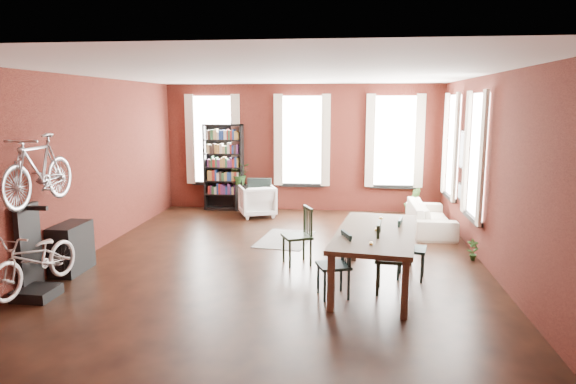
# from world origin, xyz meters

# --- Properties ---
(room) EXTENTS (9.00, 9.04, 3.22)m
(room) POSITION_xyz_m (0.25, 0.62, 2.14)
(room) COLOR black
(room) RESTS_ON ground
(dining_table) EXTENTS (1.47, 2.62, 0.85)m
(dining_table) POSITION_xyz_m (1.60, -0.95, 0.42)
(dining_table) COLOR #4E3F2E
(dining_table) RESTS_ON ground
(dining_chair_a) EXTENTS (0.54, 0.54, 0.92)m
(dining_chair_a) POSITION_xyz_m (0.99, -1.49, 0.46)
(dining_chair_a) COLOR #163131
(dining_chair_a) RESTS_ON ground
(dining_chair_b) EXTENTS (0.60, 0.60, 0.98)m
(dining_chair_b) POSITION_xyz_m (0.33, -0.06, 0.49)
(dining_chair_b) COLOR black
(dining_chair_b) RESTS_ON ground
(dining_chair_c) EXTENTS (0.52, 0.52, 1.03)m
(dining_chair_c) POSITION_xyz_m (1.83, -1.23, 0.51)
(dining_chair_c) COLOR black
(dining_chair_c) RESTS_ON ground
(dining_chair_d) EXTENTS (0.51, 0.51, 0.95)m
(dining_chair_d) POSITION_xyz_m (2.18, -0.56, 0.47)
(dining_chair_d) COLOR #193735
(dining_chair_d) RESTS_ON ground
(bookshelf) EXTENTS (1.00, 0.32, 2.20)m
(bookshelf) POSITION_xyz_m (-2.00, 4.30, 1.10)
(bookshelf) COLOR black
(bookshelf) RESTS_ON ground
(white_armchair) EXTENTS (1.03, 1.00, 0.84)m
(white_armchair) POSITION_xyz_m (-1.01, 3.59, 0.42)
(white_armchair) COLOR white
(white_armchair) RESTS_ON ground
(cream_sofa) EXTENTS (0.61, 2.08, 0.81)m
(cream_sofa) POSITION_xyz_m (2.95, 2.60, 0.41)
(cream_sofa) COLOR beige
(cream_sofa) RESTS_ON ground
(striped_rug) EXTENTS (1.16, 1.66, 0.01)m
(striped_rug) POSITION_xyz_m (-0.07, 1.51, 0.01)
(striped_rug) COLOR black
(striped_rug) RESTS_ON ground
(bike_trainer) EXTENTS (0.52, 0.52, 0.15)m
(bike_trainer) POSITION_xyz_m (-3.18, -2.05, 0.08)
(bike_trainer) COLOR black
(bike_trainer) RESTS_ON ground
(bike_wall_rack) EXTENTS (0.16, 0.60, 1.30)m
(bike_wall_rack) POSITION_xyz_m (-3.40, -1.80, 0.65)
(bike_wall_rack) COLOR black
(bike_wall_rack) RESTS_ON ground
(console_table) EXTENTS (0.40, 0.80, 0.80)m
(console_table) POSITION_xyz_m (-3.28, -0.90, 0.40)
(console_table) COLOR black
(console_table) RESTS_ON ground
(plant_stand) EXTENTS (0.43, 0.43, 0.66)m
(plant_stand) POSITION_xyz_m (-1.58, 4.30, 0.33)
(plant_stand) COLOR black
(plant_stand) RESTS_ON ground
(plant_by_sofa) EXTENTS (0.56, 0.81, 0.33)m
(plant_by_sofa) POSITION_xyz_m (2.73, 3.95, 0.16)
(plant_by_sofa) COLOR #365C25
(plant_by_sofa) RESTS_ON ground
(plant_small) EXTENTS (0.25, 0.40, 0.14)m
(plant_small) POSITION_xyz_m (3.37, 0.51, 0.07)
(plant_small) COLOR #285A24
(plant_small) RESTS_ON ground
(bicycle_floor) EXTENTS (0.68, 0.92, 1.63)m
(bicycle_floor) POSITION_xyz_m (-3.14, -2.05, 0.96)
(bicycle_floor) COLOR beige
(bicycle_floor) RESTS_ON bike_trainer
(bicycle_hung) EXTENTS (0.47, 1.00, 1.66)m
(bicycle_hung) POSITION_xyz_m (-3.15, -1.80, 2.13)
(bicycle_hung) COLOR #A5A8AD
(bicycle_hung) RESTS_ON bike_wall_rack
(plant_on_stand) EXTENTS (0.67, 0.70, 0.44)m
(plant_on_stand) POSITION_xyz_m (-1.57, 4.28, 0.88)
(plant_on_stand) COLOR #265522
(plant_on_stand) RESTS_ON plant_stand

